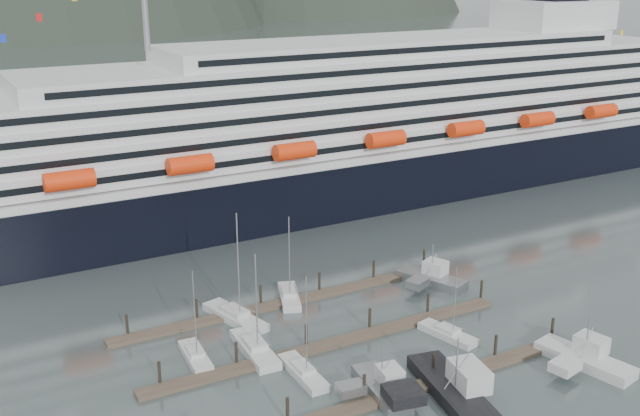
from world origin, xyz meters
The scene contains 15 objects.
ground centered at (0.00, 0.00, 0.00)m, with size 1600.00×1600.00×0.00m, color #4F5D5C.
cruise_ship centered at (30.03, 54.94, 12.04)m, with size 210.00×30.40×50.30m.
dock_near centered at (-4.93, -9.95, 0.31)m, with size 48.18×2.28×3.20m.
dock_mid centered at (-4.93, 3.05, 0.31)m, with size 48.18×2.28×3.20m.
dock_far centered at (-4.93, 16.05, 0.31)m, with size 48.18×2.28×3.20m.
sailboat_a centered at (-20.64, 7.70, 0.40)m, with size 2.84×7.90×11.75m.
sailboat_b centered at (-11.38, -1.54, 0.40)m, with size 2.44×8.83×12.73m.
sailboat_c centered at (-13.95, 5.83, 0.43)m, with size 3.38×10.33×13.41m.
sailboat_e centered at (-12.69, 14.80, 0.44)m, with size 5.27×11.16×15.37m.
sailboat_f centered at (-3.76, 17.03, 0.41)m, with size 5.29×8.77×12.69m.
sailboat_h centered at (8.46, -2.10, 0.38)m, with size 4.01×8.20×9.84m.
trawler_b centered at (-5.80, -8.72, 0.81)m, with size 7.43×9.73×6.06m.
trawler_c centered at (0.21, -13.49, 0.98)m, with size 11.51×16.08×8.01m.
trawler_d centered at (17.87, -15.03, 0.87)m, with size 8.92×11.76×6.71m.
trawler_e centered at (16.45, 11.92, 0.86)m, with size 8.99×10.70×6.61m.
Camera 1 is at (-45.35, -66.75, 43.81)m, focal length 42.00 mm.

